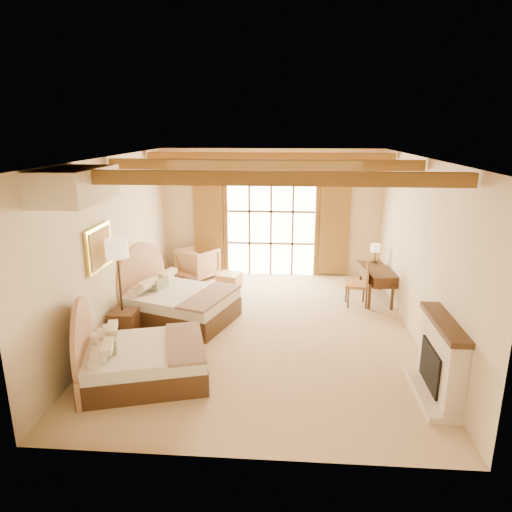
# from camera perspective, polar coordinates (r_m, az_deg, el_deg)

# --- Properties ---
(floor) EXTENTS (7.00, 7.00, 0.00)m
(floor) POSITION_cam_1_polar(r_m,az_deg,el_deg) (8.74, 0.84, -9.21)
(floor) COLOR tan
(floor) RESTS_ON ground
(wall_back) EXTENTS (5.50, 0.00, 5.50)m
(wall_back) POSITION_cam_1_polar(r_m,az_deg,el_deg) (11.61, 1.91, 5.38)
(wall_back) COLOR beige
(wall_back) RESTS_ON ground
(wall_left) EXTENTS (0.00, 7.00, 7.00)m
(wall_left) POSITION_cam_1_polar(r_m,az_deg,el_deg) (8.79, -17.32, 1.28)
(wall_left) COLOR beige
(wall_left) RESTS_ON ground
(wall_right) EXTENTS (0.00, 7.00, 7.00)m
(wall_right) POSITION_cam_1_polar(r_m,az_deg,el_deg) (8.50, 19.73, 0.58)
(wall_right) COLOR beige
(wall_right) RESTS_ON ground
(ceiling) EXTENTS (7.00, 7.00, 0.00)m
(ceiling) POSITION_cam_1_polar(r_m,az_deg,el_deg) (7.94, 0.93, 12.22)
(ceiling) COLOR #BB7634
(ceiling) RESTS_ON ground
(ceiling_beams) EXTENTS (5.39, 4.60, 0.18)m
(ceiling_beams) POSITION_cam_1_polar(r_m,az_deg,el_deg) (7.95, 0.93, 11.36)
(ceiling_beams) COLOR olive
(ceiling_beams) RESTS_ON ceiling
(french_doors) EXTENTS (3.95, 0.08, 2.60)m
(french_doors) POSITION_cam_1_polar(r_m,az_deg,el_deg) (11.62, 1.88, 3.63)
(french_doors) COLOR white
(french_doors) RESTS_ON ground
(fireplace) EXTENTS (0.46, 1.40, 1.16)m
(fireplace) POSITION_cam_1_polar(r_m,az_deg,el_deg) (7.04, 21.92, -12.30)
(fireplace) COLOR beige
(fireplace) RESTS_ON ground
(painting) EXTENTS (0.06, 0.95, 0.75)m
(painting) POSITION_cam_1_polar(r_m,az_deg,el_deg) (8.07, -18.99, 0.97)
(painting) COLOR yellow
(painting) RESTS_ON wall_left
(canopy_valance) EXTENTS (0.70, 1.40, 0.45)m
(canopy_valance) POSITION_cam_1_polar(r_m,az_deg,el_deg) (6.61, -21.67, 8.24)
(canopy_valance) COLOR beige
(canopy_valance) RESTS_ON ceiling
(bed_near) EXTENTS (2.16, 1.81, 1.19)m
(bed_near) POSITION_cam_1_polar(r_m,az_deg,el_deg) (7.25, -14.83, -12.16)
(bed_near) COLOR #462814
(bed_near) RESTS_ON floor
(bed_far) EXTENTS (2.43, 2.05, 1.29)m
(bed_far) POSITION_cam_1_polar(r_m,az_deg,el_deg) (9.17, -10.29, -5.59)
(bed_far) COLOR #462814
(bed_far) RESTS_ON floor
(nightstand) EXTENTS (0.46, 0.46, 0.54)m
(nightstand) POSITION_cam_1_polar(r_m,az_deg,el_deg) (8.60, -16.15, -8.32)
(nightstand) COLOR #462814
(nightstand) RESTS_ON floor
(floor_lamp) EXTENTS (0.39, 0.39, 1.85)m
(floor_lamp) POSITION_cam_1_polar(r_m,az_deg,el_deg) (8.25, -16.94, 0.17)
(floor_lamp) COLOR #372819
(floor_lamp) RESTS_ON floor
(armchair) EXTENTS (1.16, 1.17, 0.78)m
(armchair) POSITION_cam_1_polar(r_m,az_deg,el_deg) (11.62, -7.28, -0.87)
(armchair) COLOR tan
(armchair) RESTS_ON floor
(ottoman) EXTENTS (0.61, 0.61, 0.37)m
(ottoman) POSITION_cam_1_polar(r_m,az_deg,el_deg) (10.85, -3.36, -3.14)
(ottoman) COLOR tan
(ottoman) RESTS_ON floor
(desk) EXTENTS (0.74, 1.38, 0.71)m
(desk) POSITION_cam_1_polar(r_m,az_deg,el_deg) (10.45, 14.76, -3.25)
(desk) COLOR #462814
(desk) RESTS_ON floor
(desk_chair) EXTENTS (0.54, 0.54, 1.06)m
(desk_chair) POSITION_cam_1_polar(r_m,az_deg,el_deg) (10.00, 12.59, -4.26)
(desk_chair) COLOR #A36231
(desk_chair) RESTS_ON floor
(desk_lamp) EXTENTS (0.22, 0.22, 0.43)m
(desk_lamp) POSITION_cam_1_polar(r_m,az_deg,el_deg) (10.71, 14.73, 0.90)
(desk_lamp) COLOR #372819
(desk_lamp) RESTS_ON desk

